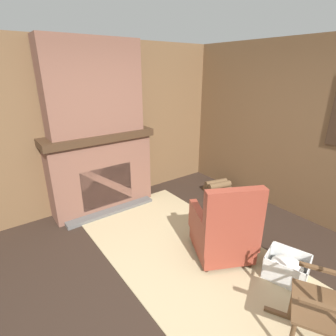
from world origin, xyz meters
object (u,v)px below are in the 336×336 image
(rocking_chair, at_px, (327,311))
(laundry_basket, at_px, (287,267))
(storage_case, at_px, (112,126))
(oil_lamp_vase, at_px, (59,131))
(armchair, at_px, (223,231))
(firewood_stack, at_px, (218,187))

(rocking_chair, relative_size, laundry_basket, 2.44)
(rocking_chair, bearing_deg, storage_case, -25.74)
(oil_lamp_vase, relative_size, storage_case, 0.97)
(oil_lamp_vase, bearing_deg, laundry_basket, 28.54)
(armchair, height_order, laundry_basket, armchair)
(armchair, bearing_deg, oil_lamp_vase, 56.31)
(rocking_chair, distance_m, firewood_stack, 2.99)
(rocking_chair, bearing_deg, firewood_stack, -58.94)
(storage_case, bearing_deg, oil_lamp_vase, -90.01)
(storage_case, bearing_deg, firewood_stack, 64.46)
(firewood_stack, distance_m, oil_lamp_vase, 2.89)
(armchair, relative_size, laundry_basket, 1.98)
(laundry_basket, height_order, storage_case, storage_case)
(oil_lamp_vase, bearing_deg, storage_case, 89.99)
(armchair, distance_m, storage_case, 2.33)
(rocking_chair, relative_size, storage_case, 4.78)
(firewood_stack, xyz_separation_m, oil_lamp_vase, (-0.80, -2.48, 1.25))
(firewood_stack, xyz_separation_m, laundry_basket, (1.95, -0.98, 0.04))
(rocking_chair, bearing_deg, armchair, -38.29)
(armchair, bearing_deg, storage_case, 36.81)
(oil_lamp_vase, bearing_deg, rocking_chair, 15.95)
(laundry_basket, bearing_deg, firewood_stack, 153.31)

